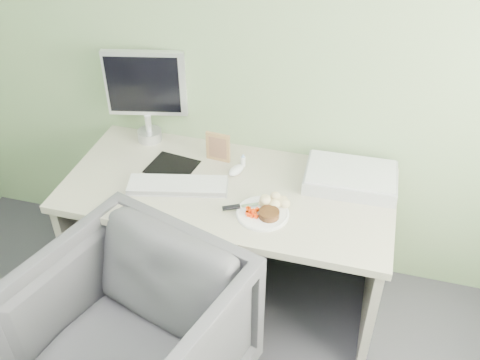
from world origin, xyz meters
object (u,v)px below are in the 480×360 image
(monitor, at_px, (146,91))
(scanner, at_px, (350,178))
(desk, at_px, (228,215))
(desk_chair, at_px, (132,340))
(plate, at_px, (263,213))

(monitor, bearing_deg, scanner, -19.47)
(monitor, bearing_deg, desk, -43.30)
(desk_chair, bearing_deg, monitor, 123.87)
(desk, distance_m, desk_chair, 0.77)
(scanner, xyz_separation_m, desk_chair, (-0.79, -0.90, -0.38))
(monitor, bearing_deg, desk_chair, -86.19)
(scanner, bearing_deg, desk_chair, -133.38)
(scanner, bearing_deg, plate, -138.64)
(desk_chair, bearing_deg, plate, 69.53)
(desk, relative_size, monitor, 3.16)
(scanner, height_order, desk_chair, scanner)
(plate, relative_size, scanner, 0.55)
(desk, bearing_deg, plate, -36.05)
(desk, distance_m, monitor, 0.77)
(plate, distance_m, scanner, 0.49)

